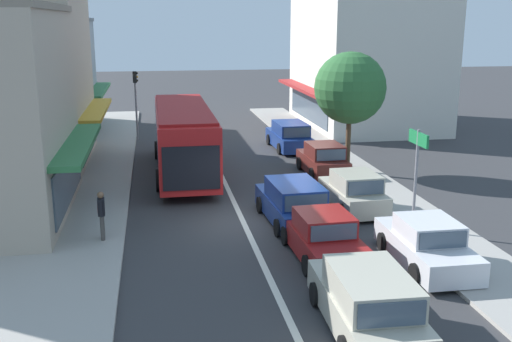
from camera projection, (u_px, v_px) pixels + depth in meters
name	position (u px, v px, depth m)	size (l,w,h in m)	color
ground_plane	(243.00, 222.00, 21.89)	(140.00, 140.00, 0.00)	#353538
lane_centre_line	(229.00, 192.00, 25.72)	(0.20, 28.00, 0.01)	silver
sidewalk_left	(71.00, 185.00, 26.49)	(5.20, 44.00, 0.14)	#A39E96
kerb_right	(352.00, 173.00, 28.64)	(2.80, 44.00, 0.12)	#A39E96
shopfront_mid_block	(7.00, 80.00, 29.66)	(8.57, 8.88, 8.60)	#B2A38E
shopfront_far_end	(41.00, 76.00, 38.76)	(7.29, 9.45, 7.36)	#84939E
building_right_far	(366.00, 53.00, 41.15)	(9.01, 11.87, 9.98)	silver
city_bus	(183.00, 135.00, 28.44)	(2.77, 10.86, 3.23)	red
wagon_adjacent_lane_trail	(367.00, 302.00, 13.99)	(2.04, 4.55, 1.58)	#B7B29E
wagon_adjacent_lane_lead	(293.00, 203.00, 21.59)	(2.10, 4.58, 1.58)	navy
sedan_behind_bus_mid	(323.00, 237.00, 18.46)	(2.01, 4.26, 1.47)	maroon
parked_sedan_kerb_front	(426.00, 245.00, 17.84)	(1.94, 4.22, 1.47)	silver
parked_hatchback_kerb_second	(354.00, 193.00, 23.09)	(1.93, 3.76, 1.54)	#B7B29E
parked_hatchback_kerb_third	(323.00, 160.00, 28.47)	(1.88, 3.73, 1.54)	#561E19
parked_wagon_kerb_rear	(289.00, 136.00, 34.19)	(2.04, 4.55, 1.58)	navy
traffic_light_downstreet	(136.00, 93.00, 36.49)	(0.33, 0.24, 4.20)	gray
directional_road_sign	(417.00, 156.00, 20.29)	(0.10, 1.40, 3.60)	gray
street_tree_right	(350.00, 88.00, 28.01)	(3.38, 3.38, 5.79)	brown
pedestrian_with_handbag_near	(101.00, 212.00, 19.56)	(0.28, 0.65, 1.63)	#4C4742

